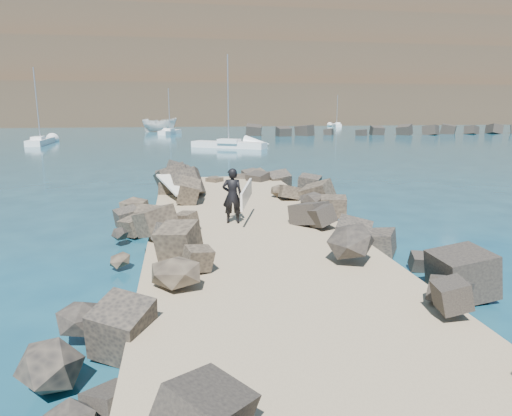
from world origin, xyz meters
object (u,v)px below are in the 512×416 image
object	(u,v)px
surfboard_resting	(173,187)
surfer_with_board	(234,196)
boat_imported	(160,125)
sailboat_a	(40,141)

from	to	relation	value
surfboard_resting	surfer_with_board	distance (m)	4.99
surfboard_resting	boat_imported	world-z (taller)	boat_imported
surfboard_resting	sailboat_a	distance (m)	41.10
boat_imported	sailboat_a	xyz separation A→B (m)	(-12.65, -26.29, -0.87)
boat_imported	surfer_with_board	world-z (taller)	boat_imported
surfer_with_board	sailboat_a	distance (m)	46.07
surfer_with_board	sailboat_a	world-z (taller)	sailboat_a
boat_imported	sailboat_a	bearing A→B (deg)	170.84
surfboard_resting	surfer_with_board	world-z (taller)	surfer_with_board
surfboard_resting	sailboat_a	world-z (taller)	sailboat_a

